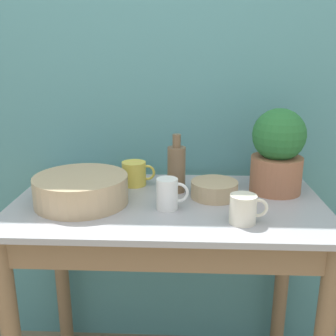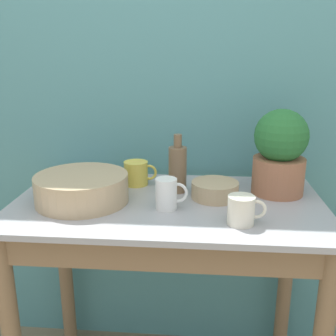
{
  "view_description": "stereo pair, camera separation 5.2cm",
  "coord_description": "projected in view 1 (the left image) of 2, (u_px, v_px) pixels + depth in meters",
  "views": [
    {
      "loc": [
        0.06,
        -0.97,
        1.34
      ],
      "look_at": [
        0.0,
        0.3,
        0.96
      ],
      "focal_mm": 42.0,
      "sensor_mm": 36.0,
      "label": 1
    },
    {
      "loc": [
        0.11,
        -0.97,
        1.34
      ],
      "look_at": [
        0.0,
        0.3,
        0.96
      ],
      "focal_mm": 42.0,
      "sensor_mm": 36.0,
      "label": 2
    }
  ],
  "objects": [
    {
      "name": "wall_back",
      "position": [
        172.0,
        86.0,
        1.61
      ],
      "size": [
        6.0,
        0.05,
        2.4
      ],
      "color": "teal",
      "rests_on": "ground_plane"
    },
    {
      "name": "counter_table",
      "position": [
        168.0,
        254.0,
        1.4
      ],
      "size": [
        1.08,
        0.61,
        0.84
      ],
      "color": "#846647",
      "rests_on": "ground_plane"
    },
    {
      "name": "potted_plant",
      "position": [
        278.0,
        151.0,
        1.42
      ],
      "size": [
        0.19,
        0.19,
        0.31
      ],
      "color": "#A36647",
      "rests_on": "counter_table"
    },
    {
      "name": "bowl_wash_large",
      "position": [
        81.0,
        189.0,
        1.34
      ],
      "size": [
        0.32,
        0.32,
        0.1
      ],
      "color": "tan",
      "rests_on": "counter_table"
    },
    {
      "name": "bottle_tall",
      "position": [
        176.0,
        168.0,
        1.44
      ],
      "size": [
        0.07,
        0.07,
        0.22
      ],
      "color": "brown",
      "rests_on": "counter_table"
    },
    {
      "name": "mug_cream",
      "position": [
        244.0,
        209.0,
        1.18
      ],
      "size": [
        0.12,
        0.08,
        0.09
      ],
      "color": "beige",
      "rests_on": "counter_table"
    },
    {
      "name": "mug_white",
      "position": [
        167.0,
        194.0,
        1.29
      ],
      "size": [
        0.11,
        0.07,
        0.1
      ],
      "color": "white",
      "rests_on": "counter_table"
    },
    {
      "name": "mug_yellow",
      "position": [
        135.0,
        173.0,
        1.52
      ],
      "size": [
        0.13,
        0.09,
        0.09
      ],
      "color": "#E5CC4C",
      "rests_on": "counter_table"
    },
    {
      "name": "bowl_small_tan",
      "position": [
        214.0,
        189.0,
        1.4
      ],
      "size": [
        0.17,
        0.17,
        0.06
      ],
      "color": "tan",
      "rests_on": "counter_table"
    }
  ]
}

